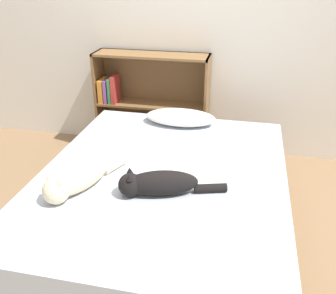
# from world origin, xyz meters

# --- Properties ---
(ground_plane) EXTENTS (8.00, 8.00, 0.00)m
(ground_plane) POSITION_xyz_m (0.00, 0.00, 0.00)
(ground_plane) COLOR #846647
(wall_back) EXTENTS (8.00, 0.06, 2.50)m
(wall_back) POSITION_xyz_m (0.00, 1.33, 1.25)
(wall_back) COLOR silver
(wall_back) RESTS_ON ground_plane
(bed) EXTENTS (1.47, 1.84, 0.46)m
(bed) POSITION_xyz_m (0.00, 0.00, 0.23)
(bed) COLOR brown
(bed) RESTS_ON ground_plane
(pillow) EXTENTS (0.53, 0.28, 0.10)m
(pillow) POSITION_xyz_m (-0.04, 0.75, 0.51)
(pillow) COLOR white
(pillow) RESTS_ON bed
(cat_light) EXTENTS (0.31, 0.55, 0.16)m
(cat_light) POSITION_xyz_m (-0.41, -0.29, 0.53)
(cat_light) COLOR beige
(cat_light) RESTS_ON bed
(cat_dark) EXTENTS (0.57, 0.24, 0.15)m
(cat_dark) POSITION_xyz_m (0.02, -0.23, 0.52)
(cat_dark) COLOR black
(cat_dark) RESTS_ON bed
(bookshelf) EXTENTS (0.98, 0.26, 0.89)m
(bookshelf) POSITION_xyz_m (-0.40, 1.20, 0.45)
(bookshelf) COLOR brown
(bookshelf) RESTS_ON ground_plane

